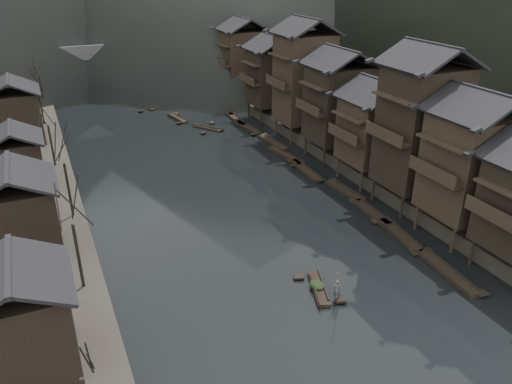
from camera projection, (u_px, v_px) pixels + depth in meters
water at (293, 270)px, 42.43m from camera, size 300.00×300.00×0.00m
right_bank at (362, 102)px, 87.93m from camera, size 40.00×200.00×1.80m
stilt_houses at (345, 92)px, 61.18m from camera, size 9.00×67.60×17.06m
left_houses at (15, 164)px, 49.03m from camera, size 8.10×53.20×8.73m
bare_trees at (47, 130)px, 55.12m from camera, size 3.93×74.04×7.86m
moored_sampans at (286, 154)px, 66.65m from camera, size 2.97×66.36×0.47m
midriver_boats at (171, 108)px, 86.83m from camera, size 9.94×37.56×0.45m
stone_bridge at (125, 61)px, 99.62m from camera, size 40.00×6.00×9.00m
hero_sampan at (319, 288)px, 39.69m from camera, size 2.44×4.93×0.43m
cargo_heap at (317, 281)px, 39.60m from camera, size 1.09×1.42×0.65m
boatman at (337, 287)px, 38.10m from camera, size 0.72×0.66×1.65m
bamboo_pole at (342, 256)px, 37.00m from camera, size 1.71×1.73×3.83m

